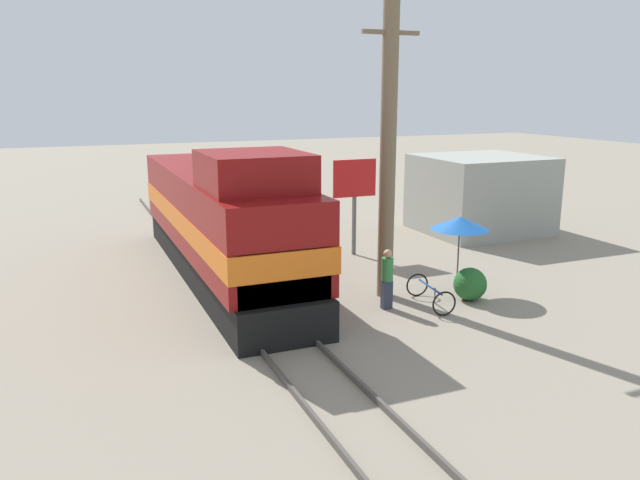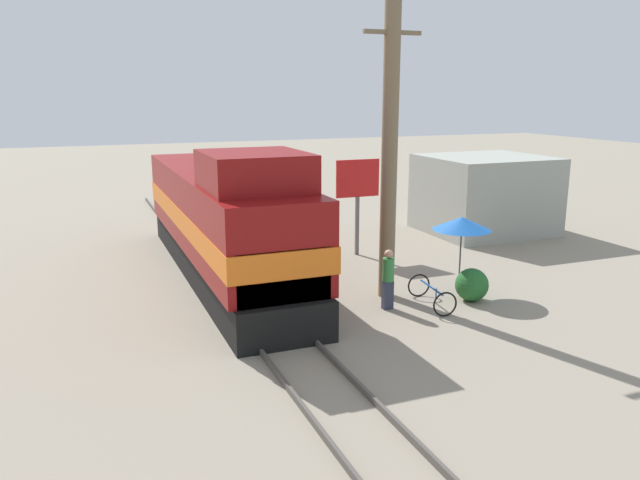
{
  "view_description": "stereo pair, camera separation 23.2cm",
  "coord_description": "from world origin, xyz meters",
  "px_view_note": "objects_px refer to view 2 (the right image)",
  "views": [
    {
      "loc": [
        -4.77,
        -17.46,
        6.17
      ],
      "look_at": [
        1.2,
        -3.1,
        2.45
      ],
      "focal_mm": 35.0,
      "sensor_mm": 36.0,
      "label": 1
    },
    {
      "loc": [
        -4.56,
        -17.55,
        6.17
      ],
      "look_at": [
        1.2,
        -3.1,
        2.45
      ],
      "focal_mm": 35.0,
      "sensor_mm": 36.0,
      "label": 2
    }
  ],
  "objects_px": {
    "billboard_sign": "(358,185)",
    "bicycle": "(431,294)",
    "locomotive": "(225,222)",
    "utility_pole": "(390,151)",
    "person_bystander": "(388,277)",
    "vendor_umbrella": "(462,224)"
  },
  "relations": [
    {
      "from": "vendor_umbrella",
      "to": "billboard_sign",
      "type": "bearing_deg",
      "value": 100.99
    },
    {
      "from": "utility_pole",
      "to": "billboard_sign",
      "type": "height_order",
      "value": "utility_pole"
    },
    {
      "from": "billboard_sign",
      "to": "bicycle",
      "type": "xyz_separation_m",
      "value": [
        -0.5,
        -6.23,
        -2.34
      ]
    },
    {
      "from": "vendor_umbrella",
      "to": "person_bystander",
      "type": "bearing_deg",
      "value": -168.25
    },
    {
      "from": "vendor_umbrella",
      "to": "person_bystander",
      "type": "height_order",
      "value": "vendor_umbrella"
    },
    {
      "from": "billboard_sign",
      "to": "vendor_umbrella",
      "type": "bearing_deg",
      "value": -79.01
    },
    {
      "from": "billboard_sign",
      "to": "bicycle",
      "type": "distance_m",
      "value": 6.67
    },
    {
      "from": "person_bystander",
      "to": "utility_pole",
      "type": "bearing_deg",
      "value": 64.35
    },
    {
      "from": "locomotive",
      "to": "vendor_umbrella",
      "type": "xyz_separation_m",
      "value": [
        6.46,
        -4.15,
        0.25
      ]
    },
    {
      "from": "person_bystander",
      "to": "vendor_umbrella",
      "type": "bearing_deg",
      "value": 11.75
    },
    {
      "from": "bicycle",
      "to": "locomotive",
      "type": "bearing_deg",
      "value": 141.34
    },
    {
      "from": "billboard_sign",
      "to": "locomotive",
      "type": "bearing_deg",
      "value": -167.38
    },
    {
      "from": "locomotive",
      "to": "utility_pole",
      "type": "xyz_separation_m",
      "value": [
        4.15,
        -3.64,
        2.52
      ]
    },
    {
      "from": "locomotive",
      "to": "vendor_umbrella",
      "type": "relative_size",
      "value": 5.76
    },
    {
      "from": "locomotive",
      "to": "billboard_sign",
      "type": "xyz_separation_m",
      "value": [
        5.42,
        1.21,
        0.76
      ]
    },
    {
      "from": "utility_pole",
      "to": "bicycle",
      "type": "height_order",
      "value": "utility_pole"
    },
    {
      "from": "vendor_umbrella",
      "to": "person_bystander",
      "type": "xyz_separation_m",
      "value": [
        -2.84,
        -0.59,
        -1.23
      ]
    },
    {
      "from": "locomotive",
      "to": "bicycle",
      "type": "height_order",
      "value": "locomotive"
    },
    {
      "from": "vendor_umbrella",
      "to": "bicycle",
      "type": "relative_size",
      "value": 1.24
    },
    {
      "from": "billboard_sign",
      "to": "bicycle",
      "type": "bearing_deg",
      "value": -94.55
    },
    {
      "from": "utility_pole",
      "to": "vendor_umbrella",
      "type": "height_order",
      "value": "utility_pole"
    },
    {
      "from": "utility_pole",
      "to": "vendor_umbrella",
      "type": "bearing_deg",
      "value": -12.43
    }
  ]
}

